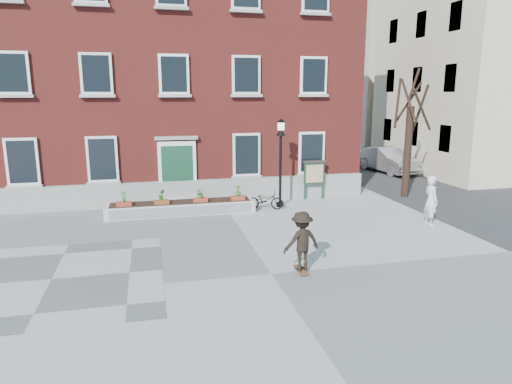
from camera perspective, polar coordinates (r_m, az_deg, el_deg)
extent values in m
plane|color=#9B9B9E|center=(13.15, 1.90, -10.17)|extent=(100.00, 100.00, 0.00)
cube|color=#575759|center=(13.96, -24.20, -9.92)|extent=(6.00, 6.00, 0.01)
imported|color=black|center=(19.98, 1.13, -1.00)|extent=(1.70, 0.98, 0.85)
imported|color=#BABDBF|center=(30.45, 16.17, 3.85)|extent=(2.25, 4.95, 1.58)
imported|color=silver|center=(18.71, 21.03, -1.03)|extent=(0.49, 0.72, 1.95)
cube|color=maroon|center=(25.77, -10.91, 14.28)|extent=(18.00, 10.00, 12.00)
cube|color=gray|center=(21.12, -9.68, -0.09)|extent=(18.00, 0.24, 1.10)
cube|color=#959591|center=(21.09, -9.62, -1.36)|extent=(2.60, 0.80, 0.20)
cube|color=#A5A5A0|center=(21.19, -9.66, -0.74)|extent=(2.20, 0.50, 0.20)
cube|color=white|center=(20.95, -9.80, 2.87)|extent=(1.70, 0.12, 2.50)
cube|color=#153B27|center=(20.92, -9.78, 2.58)|extent=(1.40, 0.06, 2.30)
cube|color=gray|center=(20.73, -9.93, 6.67)|extent=(1.90, 0.25, 0.15)
cube|color=white|center=(21.45, -27.19, 3.39)|extent=(1.30, 0.10, 2.00)
cube|color=black|center=(21.41, -27.22, 3.37)|extent=(1.08, 0.04, 1.78)
cube|color=#A7A7A2|center=(21.56, -26.95, 0.58)|extent=(1.44, 0.20, 0.12)
cube|color=white|center=(21.28, -28.16, 12.99)|extent=(1.30, 0.10, 1.70)
cube|color=black|center=(21.23, -28.20, 13.00)|extent=(1.08, 0.04, 1.48)
cube|color=#9E9E99|center=(21.21, -27.95, 10.55)|extent=(1.44, 0.20, 0.12)
cube|color=gray|center=(21.49, -28.98, 20.15)|extent=(1.44, 0.20, 0.12)
cube|color=silver|center=(20.91, -18.65, 3.91)|extent=(1.30, 0.10, 2.00)
cube|color=black|center=(20.86, -18.66, 3.89)|extent=(1.08, 0.04, 1.78)
cube|color=#A0A09B|center=(21.02, -18.47, 1.03)|extent=(1.44, 0.20, 0.12)
cube|color=silver|center=(20.73, -19.35, 13.79)|extent=(1.30, 0.10, 1.70)
cube|color=black|center=(20.68, -19.37, 13.79)|extent=(1.08, 0.04, 1.48)
cube|color=#ACACA7|center=(20.66, -19.19, 11.28)|extent=(1.44, 0.20, 0.12)
cube|color=#A2A29C|center=(20.94, -19.93, 21.15)|extent=(1.44, 0.20, 0.12)
cube|color=white|center=(20.67, -10.23, 14.28)|extent=(1.30, 0.10, 1.70)
cube|color=black|center=(20.62, -10.22, 14.29)|extent=(1.08, 0.04, 1.48)
cube|color=#A7A6A1|center=(20.60, -10.12, 11.76)|extent=(1.44, 0.20, 0.12)
cube|color=gray|center=(20.88, -10.52, 21.68)|extent=(1.44, 0.20, 0.12)
cube|color=silver|center=(21.27, -1.19, 4.69)|extent=(1.30, 0.10, 2.00)
cube|color=black|center=(21.23, -1.17, 4.67)|extent=(1.08, 0.04, 1.78)
cube|color=#969591|center=(21.38, -1.15, 1.85)|extent=(1.44, 0.20, 0.12)
cube|color=silver|center=(21.10, -1.24, 14.42)|extent=(1.30, 0.10, 1.70)
cube|color=black|center=(21.05, -1.21, 14.43)|extent=(1.08, 0.04, 1.48)
cube|color=#ACABA6|center=(21.03, -1.19, 11.95)|extent=(1.44, 0.20, 0.12)
cube|color=#A7A7A1|center=(21.31, -1.24, 21.68)|extent=(1.44, 0.20, 0.12)
cube|color=white|center=(22.16, 6.95, 4.91)|extent=(1.30, 0.10, 2.00)
cube|color=black|center=(22.11, 7.00, 4.89)|extent=(1.08, 0.04, 1.78)
cube|color=#9A9A95|center=(22.26, 6.94, 2.18)|extent=(1.44, 0.20, 0.12)
cube|color=white|center=(21.99, 7.20, 14.25)|extent=(1.30, 0.10, 1.70)
cube|color=black|center=(21.94, 7.25, 14.25)|extent=(1.08, 0.04, 1.48)
cube|color=#A2A29D|center=(21.92, 7.19, 11.88)|extent=(1.44, 0.20, 0.12)
cube|color=#9E9E99|center=(22.19, 7.46, 21.21)|extent=(1.44, 0.20, 0.12)
cube|color=silver|center=(19.55, -9.33, -1.98)|extent=(6.20, 1.10, 0.50)
cube|color=#B8B8B8|center=(19.01, -9.20, -2.39)|extent=(5.80, 0.02, 0.40)
cube|color=black|center=(19.49, -9.35, -1.27)|extent=(5.80, 0.90, 0.06)
cube|color=maroon|center=(19.22, -16.16, -1.49)|extent=(0.60, 0.25, 0.20)
imported|color=#296F21|center=(19.15, -16.22, -0.55)|extent=(0.24, 0.24, 0.45)
cube|color=brown|center=(19.19, -11.69, -1.27)|extent=(0.60, 0.25, 0.20)
imported|color=#2B6A1F|center=(19.12, -11.73, -0.33)|extent=(0.25, 0.25, 0.45)
cube|color=#963520|center=(19.29, -6.94, -1.03)|extent=(0.60, 0.25, 0.20)
imported|color=#36661E|center=(19.22, -6.97, -0.09)|extent=(0.40, 0.40, 0.45)
cube|color=brown|center=(19.53, -2.27, -0.79)|extent=(0.60, 0.25, 0.20)
imported|color=#35671F|center=(19.45, -2.28, 0.14)|extent=(0.25, 0.25, 0.45)
cylinder|color=black|center=(23.36, 18.42, 4.75)|extent=(0.36, 0.36, 4.40)
cylinder|color=black|center=(23.47, 19.84, 9.81)|extent=(0.12, 1.12, 2.23)
cylinder|color=black|center=(23.73, 18.50, 10.56)|extent=(1.18, 0.49, 1.97)
cylinder|color=black|center=(23.25, 17.30, 10.60)|extent=(0.88, 1.14, 2.35)
cylinder|color=black|center=(22.85, 18.49, 10.96)|extent=(0.60, 0.77, 1.90)
cylinder|color=black|center=(22.78, 20.04, 9.62)|extent=(1.39, 0.55, 1.95)
cylinder|color=#2F1E15|center=(23.39, 19.12, 12.52)|extent=(0.43, 0.48, 1.58)
cube|color=#3A3A3C|center=(33.76, 13.71, 3.43)|extent=(8.00, 36.00, 0.01)
cube|color=beige|center=(33.39, 27.12, 14.42)|extent=(10.00, 11.00, 14.00)
cube|color=beige|center=(43.29, 16.57, 13.80)|extent=(10.00, 11.00, 13.00)
cube|color=black|center=(27.88, 22.59, 6.20)|extent=(0.08, 1.00, 1.50)
cube|color=black|center=(30.52, 19.10, 6.92)|extent=(0.08, 1.00, 1.50)
cube|color=black|center=(33.27, 16.16, 7.50)|extent=(0.08, 1.00, 1.50)
cube|color=black|center=(27.78, 23.16, 12.97)|extent=(0.08, 1.00, 1.50)
cube|color=black|center=(30.43, 19.54, 13.11)|extent=(0.08, 1.00, 1.50)
cube|color=black|center=(33.18, 16.51, 13.18)|extent=(0.08, 1.00, 1.50)
cube|color=black|center=(28.05, 23.75, 19.49)|extent=(0.08, 1.00, 1.50)
cube|color=black|center=(30.68, 20.00, 19.08)|extent=(0.08, 1.00, 1.50)
cube|color=black|center=(33.40, 16.86, 18.67)|extent=(0.08, 1.00, 1.50)
cylinder|color=black|center=(20.56, 3.02, -1.56)|extent=(0.32, 0.32, 0.20)
cylinder|color=black|center=(20.25, 3.07, 2.56)|extent=(0.12, 0.12, 3.20)
cone|color=black|center=(20.03, 3.12, 7.50)|extent=(0.40, 0.40, 0.30)
cube|color=#FDEFBA|center=(20.01, 3.13, 8.22)|extent=(0.24, 0.24, 0.34)
cone|color=black|center=(19.99, 3.14, 8.93)|extent=(0.40, 0.40, 0.16)
cylinder|color=#172E21|center=(21.85, 6.14, 1.37)|extent=(0.08, 0.08, 1.80)
cylinder|color=#183120|center=(22.16, 8.34, 1.47)|extent=(0.08, 0.08, 1.80)
cube|color=#172F20|center=(21.94, 7.28, 2.32)|extent=(1.00, 0.10, 1.00)
cube|color=beige|center=(21.89, 7.33, 2.29)|extent=(0.85, 0.02, 0.85)
cube|color=#332F2C|center=(21.85, 7.32, 3.79)|extent=(1.10, 0.16, 0.10)
cube|color=brown|center=(13.32, 5.65, -9.65)|extent=(0.22, 0.78, 0.03)
cylinder|color=black|center=(13.06, 5.66, -10.28)|extent=(0.03, 0.05, 0.05)
cylinder|color=black|center=(13.12, 6.42, -10.19)|extent=(0.03, 0.05, 0.05)
cylinder|color=black|center=(13.55, 4.89, -9.40)|extent=(0.03, 0.05, 0.05)
cylinder|color=black|center=(13.61, 5.62, -9.33)|extent=(0.03, 0.05, 0.05)
imported|color=black|center=(13.02, 5.73, -6.11)|extent=(1.21, 0.84, 1.71)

